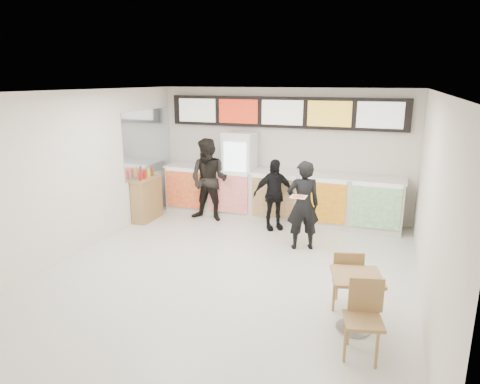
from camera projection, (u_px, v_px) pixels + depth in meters
The scene contains 15 objects.
floor at pixel (229, 273), 7.25m from camera, with size 7.00×7.00×0.00m, color beige.
ceiling at pixel (228, 91), 6.48m from camera, with size 7.00×7.00×0.00m, color white.
wall_back at pixel (283, 153), 10.05m from camera, with size 6.00×6.00×0.00m, color silver.
wall_left at pixel (77, 174), 7.85m from camera, with size 7.00×7.00×0.00m, color silver.
wall_right at pixel (431, 205), 5.88m from camera, with size 7.00×7.00×0.00m, color silver.
service_counter at pixel (277, 195), 9.91m from camera, with size 5.56×0.77×1.14m.
menu_board at pixel (283, 112), 9.72m from camera, with size 5.50×0.14×0.70m.
drinks_fridge at pixel (240, 174), 10.12m from camera, with size 0.70×0.67×2.00m.
mirror_panel at pixel (148, 142), 10.01m from camera, with size 0.01×2.00×1.50m, color #B2B7BF.
customer_main at pixel (303, 205), 8.10m from camera, with size 0.63×0.41×1.73m, color black.
customer_left at pixel (209, 180), 9.76m from camera, with size 0.92×0.72×1.90m, color black.
customer_mid at pixel (274, 195), 9.20m from camera, with size 0.91×0.38×1.55m, color black.
pizza_slice at pixel (298, 196), 7.62m from camera, with size 0.36×0.36×0.02m.
cafe_table at pixel (356, 292), 5.48m from camera, with size 0.81×1.62×0.92m.
condiment_ledge at pixel (147, 199), 9.87m from camera, with size 0.36×0.89×1.18m.
Camera 1 is at (2.43, -6.20, 3.18)m, focal length 32.00 mm.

